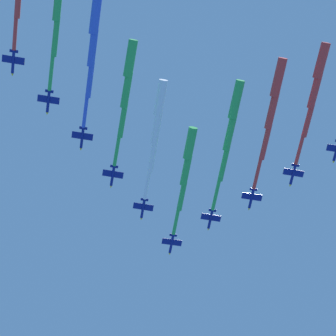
{
  "coord_description": "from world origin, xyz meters",
  "views": [
    {
      "loc": [
        -16.26,
        -67.37,
        -42.37
      ],
      "look_at": [
        0.0,
        0.0,
        160.52
      ],
      "focal_mm": 56.97,
      "sensor_mm": 36.0,
      "label": 1
    }
  ],
  "objects_px": {
    "jet_lead": "(186,170)",
    "jet_port_inner": "(156,127)",
    "jet_starboard_mid": "(272,110)",
    "jet_port_outer": "(92,48)",
    "jet_starboard_inner": "(230,131)",
    "jet_port_mid": "(126,90)",
    "jet_starboard_outer": "(314,91)"
  },
  "relations": [
    {
      "from": "jet_lead",
      "to": "jet_port_inner",
      "type": "relative_size",
      "value": 0.95
    },
    {
      "from": "jet_starboard_mid",
      "to": "jet_port_outer",
      "type": "distance_m",
      "value": 72.43
    },
    {
      "from": "jet_starboard_inner",
      "to": "jet_port_mid",
      "type": "distance_m",
      "value": 43.91
    },
    {
      "from": "jet_starboard_outer",
      "to": "jet_starboard_mid",
      "type": "bearing_deg",
      "value": 142.16
    },
    {
      "from": "jet_lead",
      "to": "jet_starboard_outer",
      "type": "bearing_deg",
      "value": -46.58
    },
    {
      "from": "jet_port_outer",
      "to": "jet_starboard_outer",
      "type": "distance_m",
      "value": 86.03
    },
    {
      "from": "jet_starboard_inner",
      "to": "jet_port_outer",
      "type": "height_order",
      "value": "jet_port_outer"
    },
    {
      "from": "jet_port_inner",
      "to": "jet_starboard_inner",
      "type": "distance_m",
      "value": 29.12
    },
    {
      "from": "jet_starboard_mid",
      "to": "jet_starboard_outer",
      "type": "bearing_deg",
      "value": -37.84
    },
    {
      "from": "jet_starboard_inner",
      "to": "jet_port_mid",
      "type": "bearing_deg",
      "value": -170.74
    },
    {
      "from": "jet_lead",
      "to": "jet_port_inner",
      "type": "bearing_deg",
      "value": -137.81
    },
    {
      "from": "jet_starboard_inner",
      "to": "jet_starboard_outer",
      "type": "height_order",
      "value": "jet_starboard_inner"
    },
    {
      "from": "jet_lead",
      "to": "jet_port_outer",
      "type": "distance_m",
      "value": 59.65
    },
    {
      "from": "jet_starboard_inner",
      "to": "jet_port_outer",
      "type": "relative_size",
      "value": 1.07
    },
    {
      "from": "jet_starboard_inner",
      "to": "jet_starboard_outer",
      "type": "xyz_separation_m",
      "value": [
        26.81,
        -23.37,
        -1.74
      ]
    },
    {
      "from": "jet_starboard_inner",
      "to": "jet_lead",
      "type": "bearing_deg",
      "value": 124.98
    },
    {
      "from": "jet_port_inner",
      "to": "jet_starboard_mid",
      "type": "height_order",
      "value": "jet_port_inner"
    },
    {
      "from": "jet_lead",
      "to": "jet_starboard_mid",
      "type": "relative_size",
      "value": 0.9
    },
    {
      "from": "jet_port_inner",
      "to": "jet_port_mid",
      "type": "distance_m",
      "value": 19.08
    },
    {
      "from": "jet_starboard_inner",
      "to": "jet_port_outer",
      "type": "xyz_separation_m",
      "value": [
        -59.09,
        -19.12,
        0.43
      ]
    },
    {
      "from": "jet_port_inner",
      "to": "jet_port_outer",
      "type": "bearing_deg",
      "value": -141.52
    },
    {
      "from": "jet_lead",
      "to": "jet_starboard_inner",
      "type": "relative_size",
      "value": 0.88
    },
    {
      "from": "jet_port_inner",
      "to": "jet_starboard_mid",
      "type": "relative_size",
      "value": 0.95
    },
    {
      "from": "jet_port_inner",
      "to": "jet_port_outer",
      "type": "relative_size",
      "value": 0.99
    },
    {
      "from": "jet_starboard_mid",
      "to": "jet_starboard_inner",
      "type": "bearing_deg",
      "value": 135.79
    },
    {
      "from": "jet_port_outer",
      "to": "jet_port_inner",
      "type": "bearing_deg",
      "value": 38.48
    },
    {
      "from": "jet_port_inner",
      "to": "jet_port_outer",
      "type": "distance_m",
      "value": 38.86
    },
    {
      "from": "jet_starboard_inner",
      "to": "jet_port_outer",
      "type": "bearing_deg",
      "value": -162.07
    },
    {
      "from": "jet_starboard_inner",
      "to": "jet_starboard_mid",
      "type": "bearing_deg",
      "value": -44.21
    },
    {
      "from": "jet_port_outer",
      "to": "jet_starboard_outer",
      "type": "height_order",
      "value": "jet_port_outer"
    },
    {
      "from": "jet_port_inner",
      "to": "jet_starboard_outer",
      "type": "xyz_separation_m",
      "value": [
        55.49,
        -28.43,
        -1.58
      ]
    },
    {
      "from": "jet_lead",
      "to": "jet_port_mid",
      "type": "relative_size",
      "value": 0.94
    }
  ]
}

